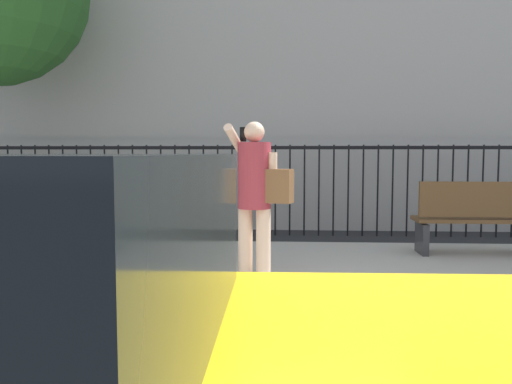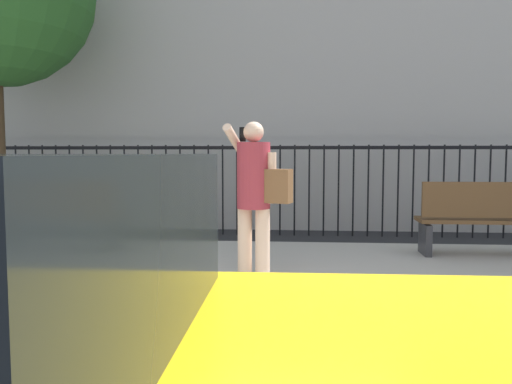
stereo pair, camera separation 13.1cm
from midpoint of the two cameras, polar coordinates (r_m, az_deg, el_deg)
sidewalk at (r=5.33m, az=-0.69°, el=-10.56°), size 28.00×4.40×0.15m
iron_fence at (r=8.85m, az=0.96°, el=1.63°), size 12.03×0.04×1.60m
pedestrian_on_phone at (r=5.12m, az=-0.64°, el=0.36°), size 0.71×0.52×1.62m
street_bench at (r=6.97m, az=23.60°, el=-2.56°), size 1.60×0.45×0.95m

